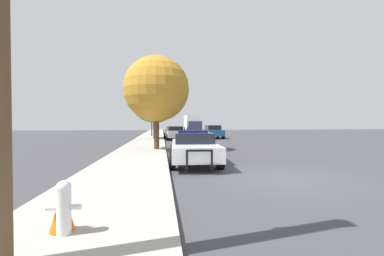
{
  "coord_description": "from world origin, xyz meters",
  "views": [
    {
      "loc": [
        -3.86,
        -7.77,
        1.77
      ],
      "look_at": [
        -1.3,
        13.73,
        1.32
      ],
      "focal_mm": 24.0,
      "sensor_mm": 36.0,
      "label": 1
    }
  ],
  "objects_px": {
    "traffic_light": "(165,109)",
    "tree_sidewalk_near": "(156,89)",
    "police_car": "(193,146)",
    "traffic_cone": "(62,210)",
    "car_background_oncoming": "(213,131)",
    "car_background_midblock": "(174,132)",
    "fire_hydrant": "(64,206)",
    "tree_sidewalk_mid": "(155,98)",
    "box_truck": "(192,123)"
  },
  "relations": [
    {
      "from": "fire_hydrant",
      "to": "traffic_light",
      "type": "height_order",
      "value": "traffic_light"
    },
    {
      "from": "police_car",
      "to": "box_truck",
      "type": "bearing_deg",
      "value": -93.81
    },
    {
      "from": "police_car",
      "to": "traffic_cone",
      "type": "xyz_separation_m",
      "value": [
        -2.89,
        -7.17,
        -0.27
      ]
    },
    {
      "from": "tree_sidewalk_near",
      "to": "traffic_cone",
      "type": "distance_m",
      "value": 12.59
    },
    {
      "from": "traffic_light",
      "to": "tree_sidewalk_mid",
      "type": "xyz_separation_m",
      "value": [
        -1.13,
        -5.22,
        0.83
      ]
    },
    {
      "from": "traffic_light",
      "to": "car_background_midblock",
      "type": "height_order",
      "value": "traffic_light"
    },
    {
      "from": "fire_hydrant",
      "to": "tree_sidewalk_near",
      "type": "height_order",
      "value": "tree_sidewalk_near"
    },
    {
      "from": "tree_sidewalk_mid",
      "to": "car_background_oncoming",
      "type": "bearing_deg",
      "value": 15.2
    },
    {
      "from": "car_background_oncoming",
      "to": "tree_sidewalk_near",
      "type": "xyz_separation_m",
      "value": [
        -6.15,
        -12.61,
        3.09
      ]
    },
    {
      "from": "tree_sidewalk_near",
      "to": "car_background_oncoming",
      "type": "bearing_deg",
      "value": 64.02
    },
    {
      "from": "tree_sidewalk_mid",
      "to": "police_car",
      "type": "bearing_deg",
      "value": -82.37
    },
    {
      "from": "box_truck",
      "to": "police_car",
      "type": "bearing_deg",
      "value": 82.07
    },
    {
      "from": "fire_hydrant",
      "to": "traffic_light",
      "type": "relative_size",
      "value": 0.17
    },
    {
      "from": "fire_hydrant",
      "to": "car_background_midblock",
      "type": "bearing_deg",
      "value": 83.15
    },
    {
      "from": "tree_sidewalk_near",
      "to": "tree_sidewalk_mid",
      "type": "xyz_separation_m",
      "value": [
        -0.4,
        10.84,
        0.44
      ]
    },
    {
      "from": "tree_sidewalk_mid",
      "to": "traffic_cone",
      "type": "bearing_deg",
      "value": -91.96
    },
    {
      "from": "car_background_oncoming",
      "to": "car_background_midblock",
      "type": "distance_m",
      "value": 4.99
    },
    {
      "from": "car_background_oncoming",
      "to": "tree_sidewalk_near",
      "type": "bearing_deg",
      "value": 64.42
    },
    {
      "from": "car_background_midblock",
      "to": "box_truck",
      "type": "xyz_separation_m",
      "value": [
        4.29,
        20.23,
        0.93
      ]
    },
    {
      "from": "car_background_oncoming",
      "to": "fire_hydrant",
      "type": "bearing_deg",
      "value": 74.08
    },
    {
      "from": "traffic_cone",
      "to": "car_background_midblock",
      "type": "bearing_deg",
      "value": 82.94
    },
    {
      "from": "police_car",
      "to": "traffic_light",
      "type": "relative_size",
      "value": 1.16
    },
    {
      "from": "fire_hydrant",
      "to": "traffic_cone",
      "type": "bearing_deg",
      "value": 119.14
    },
    {
      "from": "fire_hydrant",
      "to": "traffic_cone",
      "type": "distance_m",
      "value": 0.17
    },
    {
      "from": "police_car",
      "to": "tree_sidewalk_near",
      "type": "xyz_separation_m",
      "value": [
        -1.71,
        4.89,
        3.14
      ]
    },
    {
      "from": "police_car",
      "to": "traffic_light",
      "type": "bearing_deg",
      "value": -84.41
    },
    {
      "from": "police_car",
      "to": "fire_hydrant",
      "type": "bearing_deg",
      "value": 71.75
    },
    {
      "from": "traffic_light",
      "to": "traffic_cone",
      "type": "distance_m",
      "value": 28.33
    },
    {
      "from": "traffic_light",
      "to": "car_background_oncoming",
      "type": "distance_m",
      "value": 6.96
    },
    {
      "from": "police_car",
      "to": "fire_hydrant",
      "type": "xyz_separation_m",
      "value": [
        -2.82,
        -7.29,
        -0.17
      ]
    },
    {
      "from": "car_background_oncoming",
      "to": "traffic_light",
      "type": "bearing_deg",
      "value": -31.98
    },
    {
      "from": "car_background_midblock",
      "to": "car_background_oncoming",
      "type": "bearing_deg",
      "value": 20.88
    },
    {
      "from": "car_background_oncoming",
      "to": "box_truck",
      "type": "height_order",
      "value": "box_truck"
    },
    {
      "from": "traffic_light",
      "to": "tree_sidewalk_mid",
      "type": "height_order",
      "value": "tree_sidewalk_mid"
    },
    {
      "from": "fire_hydrant",
      "to": "car_background_midblock",
      "type": "distance_m",
      "value": 22.86
    },
    {
      "from": "fire_hydrant",
      "to": "tree_sidewalk_near",
      "type": "bearing_deg",
      "value": 84.77
    },
    {
      "from": "tree_sidewalk_near",
      "to": "traffic_cone",
      "type": "xyz_separation_m",
      "value": [
        -1.18,
        -12.06,
        -3.41
      ]
    },
    {
      "from": "car_background_midblock",
      "to": "fire_hydrant",
      "type": "bearing_deg",
      "value": -100.79
    },
    {
      "from": "traffic_cone",
      "to": "box_truck",
      "type": "bearing_deg",
      "value": 80.6
    },
    {
      "from": "car_background_midblock",
      "to": "tree_sidewalk_mid",
      "type": "bearing_deg",
      "value": 167.1
    },
    {
      "from": "traffic_light",
      "to": "car_background_midblock",
      "type": "xyz_separation_m",
      "value": [
        0.89,
        -5.53,
        -2.72
      ]
    },
    {
      "from": "traffic_cone",
      "to": "tree_sidewalk_mid",
      "type": "bearing_deg",
      "value": 88.04
    },
    {
      "from": "traffic_light",
      "to": "tree_sidewalk_near",
      "type": "height_order",
      "value": "tree_sidewalk_near"
    },
    {
      "from": "police_car",
      "to": "box_truck",
      "type": "distance_m",
      "value": 35.89
    },
    {
      "from": "car_background_oncoming",
      "to": "car_background_midblock",
      "type": "bearing_deg",
      "value": 25.22
    },
    {
      "from": "traffic_light",
      "to": "fire_hydrant",
      "type": "bearing_deg",
      "value": -93.73
    },
    {
      "from": "car_background_oncoming",
      "to": "tree_sidewalk_near",
      "type": "height_order",
      "value": "tree_sidewalk_near"
    },
    {
      "from": "traffic_light",
      "to": "car_background_oncoming",
      "type": "xyz_separation_m",
      "value": [
        5.42,
        -3.44,
        -2.7
      ]
    },
    {
      "from": "tree_sidewalk_near",
      "to": "car_background_midblock",
      "type": "bearing_deg",
      "value": 81.28
    },
    {
      "from": "fire_hydrant",
      "to": "box_truck",
      "type": "distance_m",
      "value": 43.51
    }
  ]
}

